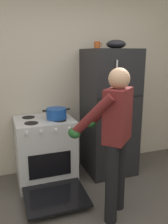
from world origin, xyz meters
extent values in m
cube|color=beige|center=(0.00, 1.95, 1.35)|extent=(6.00, 0.10, 2.70)
cube|color=black|center=(0.47, 1.57, 0.89)|extent=(0.68, 0.68, 1.79)
cube|color=black|center=(0.47, 1.23, 1.18)|extent=(0.67, 0.01, 0.01)
cylinder|color=#B7B7BC|center=(0.38, 1.20, 0.59)|extent=(0.02, 0.02, 0.65)
cylinder|color=#B7B7BC|center=(0.38, 1.20, 1.48)|extent=(0.02, 0.02, 0.33)
cube|color=orange|center=(0.33, 1.22, 0.52)|extent=(0.04, 0.01, 0.06)
cube|color=blue|center=(0.50, 1.22, 0.46)|extent=(0.04, 0.01, 0.06)
cube|color=red|center=(0.56, 1.22, 0.76)|extent=(0.04, 0.01, 0.06)
cube|color=yellow|center=(0.47, 1.22, 0.54)|extent=(0.04, 0.01, 0.06)
cube|color=silver|center=(-0.48, 1.57, 0.44)|extent=(0.76, 0.64, 0.89)
cube|color=black|center=(-0.48, 1.25, 0.37)|extent=(0.53, 0.01, 0.32)
cylinder|color=black|center=(-0.67, 1.43, 0.89)|extent=(0.17, 0.17, 0.01)
cylinder|color=black|center=(-0.30, 1.43, 0.89)|extent=(0.17, 0.17, 0.01)
cylinder|color=black|center=(-0.67, 1.71, 0.89)|extent=(0.17, 0.17, 0.01)
cylinder|color=black|center=(-0.30, 1.71, 0.89)|extent=(0.17, 0.17, 0.01)
cylinder|color=silver|center=(-0.74, 1.23, 0.83)|extent=(0.04, 0.03, 0.04)
cylinder|color=silver|center=(-0.57, 1.23, 0.83)|extent=(0.04, 0.03, 0.04)
cylinder|color=silver|center=(-0.39, 1.23, 0.83)|extent=(0.04, 0.03, 0.04)
cylinder|color=silver|center=(-0.22, 1.23, 0.83)|extent=(0.04, 0.03, 0.04)
cube|color=black|center=(-0.48, 0.97, 0.10)|extent=(0.72, 0.57, 0.07)
cylinder|color=black|center=(-0.01, 0.49, 0.43)|extent=(0.13, 0.13, 0.86)
cylinder|color=black|center=(0.18, 0.68, 0.43)|extent=(0.13, 0.13, 0.86)
cube|color=maroon|center=(0.09, 0.59, 1.13)|extent=(0.40, 0.39, 0.54)
sphere|color=tan|center=(0.09, 0.59, 1.49)|extent=(0.21, 0.21, 0.21)
sphere|color=#474747|center=(0.09, 0.59, 1.46)|extent=(0.15, 0.15, 0.15)
cylinder|color=maroon|center=(-0.19, 0.58, 1.15)|extent=(0.38, 0.39, 0.47)
cylinder|color=maroon|center=(0.09, 0.86, 1.15)|extent=(0.38, 0.39, 0.47)
ellipsoid|color=#1E5123|center=(-0.33, 0.72, 0.95)|extent=(0.12, 0.18, 0.10)
ellipsoid|color=#1E5123|center=(-0.04, 1.00, 0.95)|extent=(0.12, 0.18, 0.10)
cylinder|color=#19479E|center=(-0.32, 1.52, 0.96)|extent=(0.27, 0.27, 0.14)
cube|color=black|center=(-0.48, 1.52, 1.01)|extent=(0.05, 0.03, 0.02)
cube|color=black|center=(-0.17, 1.52, 1.01)|extent=(0.05, 0.03, 0.02)
cylinder|color=#B24C1E|center=(0.29, 1.62, 1.84)|extent=(0.08, 0.08, 0.10)
torus|color=#B24C1E|center=(0.33, 1.62, 1.84)|extent=(0.06, 0.01, 0.06)
ellipsoid|color=black|center=(0.55, 1.57, 1.85)|extent=(0.27, 0.27, 0.12)
camera|label=1|loc=(-1.00, -1.46, 1.73)|focal=38.20mm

